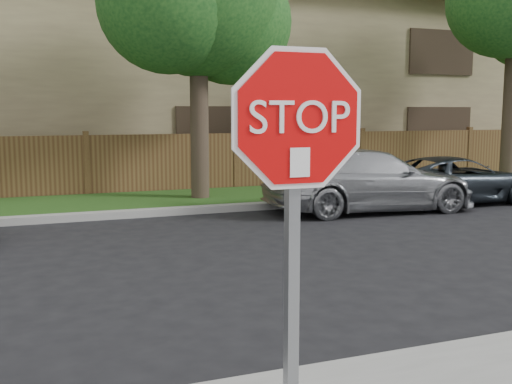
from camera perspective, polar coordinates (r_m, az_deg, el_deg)
name	(u,v)px	position (r m, az deg, el deg)	size (l,w,h in m)	color
far_curb	(103,215)	(12.68, -14.35, -2.17)	(70.00, 0.30, 0.15)	gray
grass_strip	(95,205)	(14.30, -15.12, -1.16)	(70.00, 3.00, 0.12)	#1E4714
fence	(87,167)	(15.79, -15.81, 2.33)	(70.00, 0.12, 1.60)	#4F321C
apartment_building	(68,71)	(21.36, -17.47, 10.91)	(35.20, 9.20, 7.20)	#8B7A56
stop_sign	(296,181)	(3.09, 3.84, 1.04)	(1.01, 0.13, 2.55)	gray
sedan_right	(369,180)	(13.42, 10.73, 1.11)	(1.93, 4.74, 1.38)	#A9ABB0
sedan_far_right	(455,180)	(15.13, 18.42, 1.10)	(1.87, 4.06, 1.13)	#2D343C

